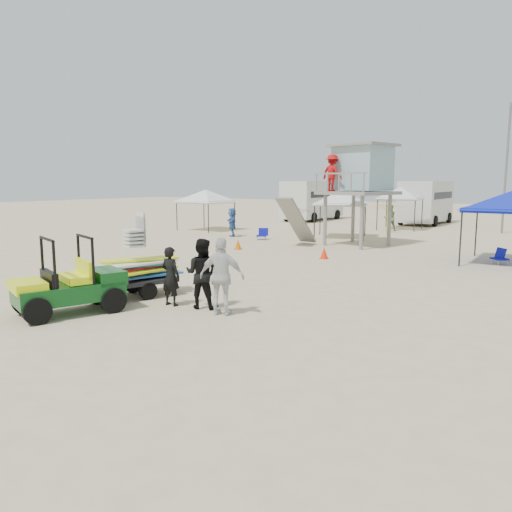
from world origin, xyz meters
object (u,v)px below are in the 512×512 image
Objects in this scene: surf_trailer at (139,267)px; lifeguard_tower at (358,172)px; utility_cart at (67,279)px; man_left at (171,276)px.

lifeguard_tower reaches higher than surf_trailer.
lifeguard_tower is at bearing 87.75° from surf_trailer.
lifeguard_tower is (0.56, 16.53, 2.82)m from utility_cart.
surf_trailer is 1.55m from man_left.
man_left is (1.52, 2.03, -0.09)m from utility_cart.
lifeguard_tower reaches higher than man_left.
man_left is 0.31× the size of lifeguard_tower.
utility_cart is 2.54m from man_left.
utility_cart is 0.55× the size of lifeguard_tower.
surf_trailer is 0.50× the size of lifeguard_tower.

